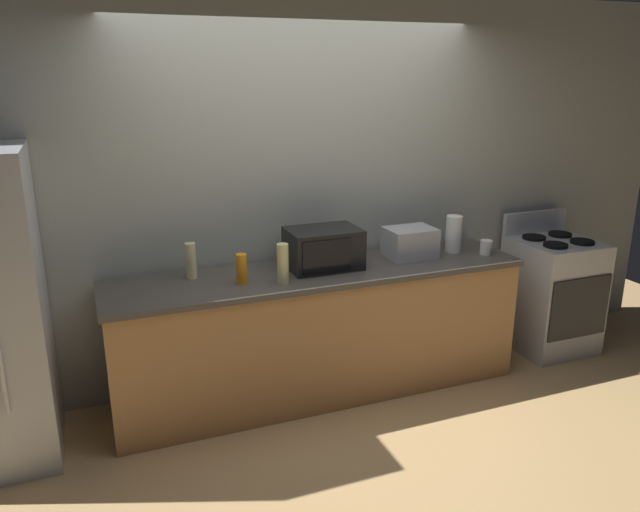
# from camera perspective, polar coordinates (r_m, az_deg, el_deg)

# --- Properties ---
(ground_plane) EXTENTS (8.00, 8.00, 0.00)m
(ground_plane) POSITION_cam_1_polar(r_m,az_deg,el_deg) (4.15, 2.10, -14.89)
(ground_plane) COLOR tan
(back_wall) EXTENTS (6.40, 0.10, 2.70)m
(back_wall) POSITION_cam_1_polar(r_m,az_deg,el_deg) (4.36, -1.99, 5.87)
(back_wall) COLOR #9EA399
(back_wall) RESTS_ON ground_plane
(counter_run) EXTENTS (2.84, 0.64, 0.90)m
(counter_run) POSITION_cam_1_polar(r_m,az_deg,el_deg) (4.26, 0.00, -7.07)
(counter_run) COLOR #B27F4C
(counter_run) RESTS_ON ground_plane
(stove_range) EXTENTS (0.60, 0.61, 1.08)m
(stove_range) POSITION_cam_1_polar(r_m,az_deg,el_deg) (5.27, 20.70, -3.29)
(stove_range) COLOR #B7BABF
(stove_range) RESTS_ON ground_plane
(microwave) EXTENTS (0.48, 0.35, 0.27)m
(microwave) POSITION_cam_1_polar(r_m,az_deg,el_deg) (4.12, 0.31, 0.71)
(microwave) COLOR black
(microwave) RESTS_ON counter_run
(toaster_oven) EXTENTS (0.34, 0.26, 0.21)m
(toaster_oven) POSITION_cam_1_polar(r_m,az_deg,el_deg) (4.42, 8.35, 1.26)
(toaster_oven) COLOR #B7BABF
(toaster_oven) RESTS_ON counter_run
(paper_towel_roll) EXTENTS (0.12, 0.12, 0.27)m
(paper_towel_roll) POSITION_cam_1_polar(r_m,az_deg,el_deg) (4.59, 12.30, 2.01)
(paper_towel_roll) COLOR white
(paper_towel_roll) RESTS_ON counter_run
(bottle_dish_soap) EXTENTS (0.07, 0.07, 0.19)m
(bottle_dish_soap) POSITION_cam_1_polar(r_m,az_deg,el_deg) (3.85, -7.29, -1.19)
(bottle_dish_soap) COLOR orange
(bottle_dish_soap) RESTS_ON counter_run
(bottle_hand_soap) EXTENTS (0.07, 0.07, 0.23)m
(bottle_hand_soap) POSITION_cam_1_polar(r_m,az_deg,el_deg) (4.00, -11.90, -0.43)
(bottle_hand_soap) COLOR beige
(bottle_hand_soap) RESTS_ON counter_run
(bottle_vinegar) EXTENTS (0.07, 0.07, 0.26)m
(bottle_vinegar) POSITION_cam_1_polar(r_m,az_deg,el_deg) (3.82, -3.48, -0.71)
(bottle_vinegar) COLOR beige
(bottle_vinegar) RESTS_ON counter_run
(mug_white) EXTENTS (0.09, 0.09, 0.10)m
(mug_white) POSITION_cam_1_polar(r_m,az_deg,el_deg) (4.60, 15.17, 0.79)
(mug_white) COLOR white
(mug_white) RESTS_ON counter_run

